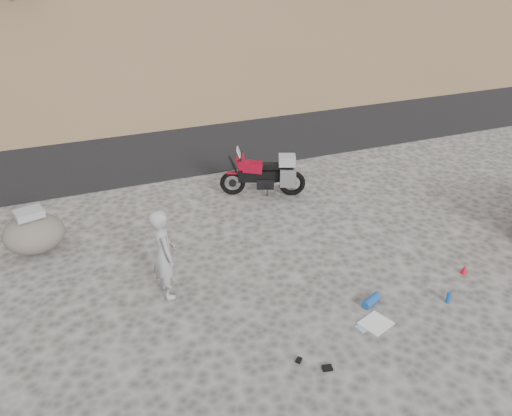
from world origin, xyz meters
The scene contains 12 objects.
ground centered at (0.00, 0.00, 0.00)m, with size 140.00×140.00×0.00m, color #474441.
road centered at (0.00, 9.00, 0.00)m, with size 120.00×7.00×0.05m, color black.
motorcycle centered at (1.68, 3.68, 0.58)m, with size 2.16×1.13×1.35m.
man centered at (-1.71, 0.48, 0.00)m, with size 0.66×0.44×1.82m, color #97979D.
boulder centered at (-4.04, 3.04, 0.44)m, with size 1.35×1.16×1.02m.
gear_white_cloth centered at (1.55, -1.74, 0.01)m, with size 0.51×0.45×0.02m, color white.
gear_blue_mat centered at (1.76, -1.24, 0.08)m, with size 0.17×0.17×0.42m, color #194A96.
gear_bottle centered at (3.14, -1.74, 0.12)m, with size 0.09×0.09×0.24m, color #194A96.
gear_funnel centered at (4.09, -1.09, 0.10)m, with size 0.15×0.15×0.19m, color red.
gear_glove_a centered at (0.22, -2.36, 0.02)m, with size 0.16×0.11×0.05m, color black.
gear_glove_b centered at (-0.12, -2.04, 0.02)m, with size 0.11×0.09×0.04m, color black.
gear_blue_cloth centered at (1.31, -1.74, 0.01)m, with size 0.29×0.21×0.01m, color #80A3C5.
Camera 1 is at (-2.95, -7.31, 6.05)m, focal length 35.00 mm.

